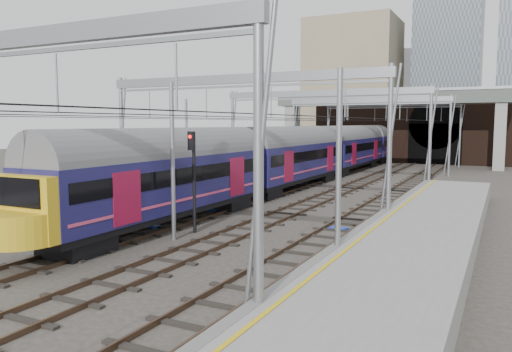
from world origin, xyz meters
The scene contains 15 objects.
ground centered at (0.00, 0.00, 0.00)m, with size 160.00×160.00×0.00m, color #38332D.
platform_left centered at (-10.18, 2.50, 0.55)m, with size 4.32×55.00×1.12m.
platform_right centered at (10.18, -1.50, 0.55)m, with size 4.32×47.00×1.12m.
tracks centered at (0.00, 15.00, 0.02)m, with size 14.40×80.00×0.22m.
overhead_line centered at (0.00, 21.49, 6.57)m, with size 16.80×80.00×8.00m.
retaining_wall centered at (1.40, 51.93, 4.33)m, with size 28.00×2.75×9.00m.
overbridge centered at (0.00, 46.00, 7.27)m, with size 28.00×3.00×9.25m.
city_skyline centered at (2.73, 70.48, 17.09)m, with size 37.50×27.50×60.00m.
train_main centered at (-2.00, 29.53, 2.56)m, with size 2.93×67.64×4.99m.
train_second centered at (-6.00, 35.48, 2.48)m, with size 2.78×48.24×4.79m.
signal_near_left centered at (-2.92, -1.39, 3.11)m, with size 0.39×0.47×4.93m.
signal_near_centre centered at (0.02, 3.58, 3.05)m, with size 0.37×0.47×4.83m.
equip_cover_a centered at (-2.62, 3.74, 0.04)m, with size 0.75×0.53×0.09m, color #1836B7.
equip_cover_b centered at (-2.50, 8.88, 0.06)m, with size 0.95×0.67×0.11m, color #1836B7.
equip_cover_c centered at (5.95, 7.46, 0.05)m, with size 0.82×0.58×0.10m, color #1836B7.
Camera 1 is at (13.14, -15.97, 5.19)m, focal length 35.00 mm.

